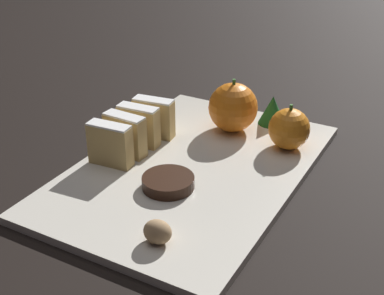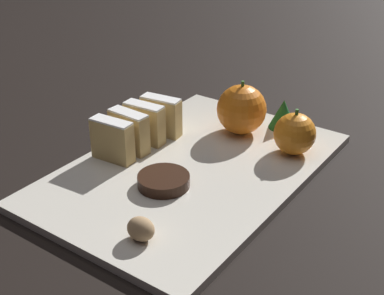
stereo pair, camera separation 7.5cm
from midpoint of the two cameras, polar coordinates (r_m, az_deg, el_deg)
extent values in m
plane|color=black|center=(0.78, -2.79, -2.82)|extent=(6.00, 6.00, 0.00)
cube|color=silver|center=(0.77, -2.80, -2.43)|extent=(0.30, 0.45, 0.01)
cube|color=tan|center=(0.78, -11.49, 0.15)|extent=(0.07, 0.03, 0.06)
cube|color=white|center=(0.76, -11.71, 2.26)|extent=(0.06, 0.03, 0.00)
cube|color=tan|center=(0.80, -9.86, 1.19)|extent=(0.07, 0.03, 0.06)
cube|color=white|center=(0.79, -10.04, 3.25)|extent=(0.06, 0.02, 0.00)
cube|color=tan|center=(0.82, -8.34, 2.17)|extent=(0.07, 0.03, 0.06)
cube|color=white|center=(0.81, -8.49, 4.18)|extent=(0.06, 0.03, 0.00)
cube|color=tan|center=(0.85, -6.65, 3.03)|extent=(0.07, 0.03, 0.06)
cube|color=white|center=(0.83, -6.77, 5.00)|extent=(0.07, 0.03, 0.00)
sphere|color=orange|center=(0.86, 2.04, 4.21)|extent=(0.08, 0.08, 0.08)
cylinder|color=#38702D|center=(0.84, 2.09, 6.89)|extent=(0.01, 0.01, 0.01)
sphere|color=orange|center=(0.81, 7.72, 1.92)|extent=(0.06, 0.06, 0.06)
cylinder|color=#38702D|center=(0.80, 7.88, 4.15)|extent=(0.01, 0.01, 0.01)
ellipsoid|color=tan|center=(0.62, -7.24, -9.03)|extent=(0.03, 0.03, 0.03)
cylinder|color=black|center=(0.72, -5.59, -3.79)|extent=(0.07, 0.07, 0.02)
cone|color=#195623|center=(0.89, 6.19, 3.95)|extent=(0.05, 0.05, 0.05)
camera|label=1|loc=(0.04, -92.86, -1.52)|focal=50.00mm
camera|label=2|loc=(0.04, 87.14, 1.52)|focal=50.00mm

